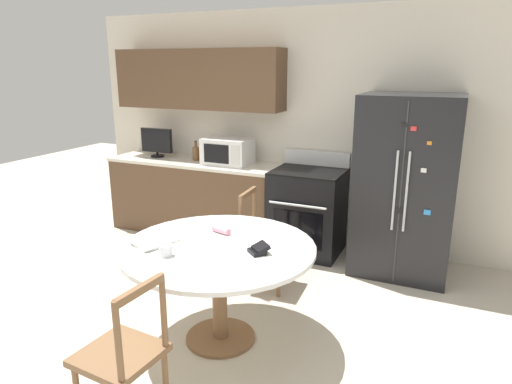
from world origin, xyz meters
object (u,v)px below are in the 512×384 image
(microwave, at_px, (228,151))
(dining_chair_near, at_px, (123,355))
(dining_chair_far, at_px, (264,241))
(countertop_tv, at_px, (157,142))
(wallet, at_px, (259,250))
(counter_bottle, at_px, (196,153))
(oven_range, at_px, (308,211))
(refrigerator, at_px, (406,186))
(candle_glass, at_px, (166,251))

(microwave, bearing_deg, dining_chair_near, -73.88)
(dining_chair_far, bearing_deg, dining_chair_near, -4.70)
(countertop_tv, height_order, wallet, countertop_tv)
(countertop_tv, xyz_separation_m, counter_bottle, (0.56, 0.00, -0.10))
(microwave, relative_size, dining_chair_far, 0.59)
(countertop_tv, bearing_deg, wallet, -40.84)
(counter_bottle, height_order, wallet, counter_bottle)
(countertop_tv, relative_size, dining_chair_near, 0.47)
(oven_range, xyz_separation_m, dining_chair_near, (-0.15, -2.84, -0.03))
(oven_range, height_order, microwave, microwave)
(microwave, distance_m, dining_chair_far, 1.43)
(refrigerator, distance_m, countertop_tv, 2.99)
(dining_chair_far, distance_m, candle_glass, 1.31)
(wallet, bearing_deg, counter_bottle, 130.93)
(microwave, bearing_deg, refrigerator, -2.13)
(counter_bottle, distance_m, wallet, 2.57)
(dining_chair_far, height_order, wallet, dining_chair_far)
(countertop_tv, distance_m, dining_chair_near, 3.46)
(microwave, height_order, wallet, microwave)
(oven_range, height_order, counter_bottle, counter_bottle)
(countertop_tv, height_order, dining_chair_far, countertop_tv)
(microwave, height_order, countertop_tv, countertop_tv)
(counter_bottle, xyz_separation_m, dining_chair_near, (1.27, -2.88, -0.55))
(oven_range, distance_m, countertop_tv, 2.07)
(microwave, relative_size, dining_chair_near, 0.59)
(refrigerator, height_order, countertop_tv, refrigerator)
(oven_range, height_order, dining_chair_near, oven_range)
(microwave, xyz_separation_m, candle_glass, (0.68, -2.20, -0.26))
(microwave, bearing_deg, oven_range, -0.55)
(oven_range, bearing_deg, candle_glass, -97.78)
(oven_range, distance_m, dining_chair_far, 0.95)
(dining_chair_near, bearing_deg, microwave, 20.77)
(wallet, bearing_deg, countertop_tv, 139.16)
(countertop_tv, bearing_deg, microwave, -1.50)
(dining_chair_near, xyz_separation_m, dining_chair_far, (0.04, 1.89, 0.00))
(countertop_tv, height_order, candle_glass, countertop_tv)
(countertop_tv, bearing_deg, oven_range, -1.03)
(dining_chair_far, bearing_deg, counter_bottle, -130.31)
(candle_glass, bearing_deg, dining_chair_near, -77.35)
(wallet, bearing_deg, dining_chair_near, -113.57)
(countertop_tv, xyz_separation_m, candle_glass, (1.68, -2.23, -0.30))
(refrigerator, distance_m, counter_bottle, 2.43)
(wallet, bearing_deg, refrigerator, 67.89)
(counter_bottle, height_order, candle_glass, counter_bottle)
(microwave, distance_m, dining_chair_near, 3.03)
(oven_range, relative_size, wallet, 6.19)
(dining_chair_near, distance_m, wallet, 1.08)
(dining_chair_near, bearing_deg, refrigerator, -17.96)
(refrigerator, relative_size, wallet, 10.01)
(wallet, bearing_deg, oven_range, 97.72)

